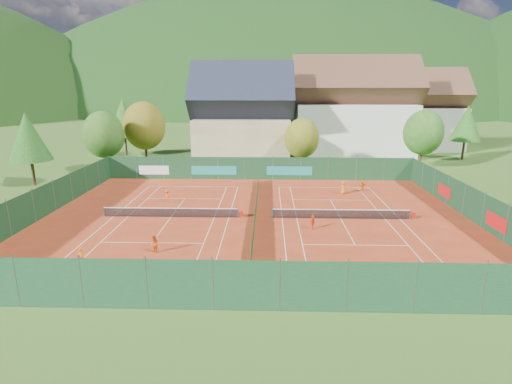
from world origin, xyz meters
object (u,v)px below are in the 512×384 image
Objects in this scene: chalet at (243,120)px; ball_hopper at (433,265)px; hotel_block_b at (417,115)px; player_left_near at (81,257)px; player_right_near at (313,222)px; player_left_mid at (154,244)px; hotel_block_a at (353,113)px; player_left_far at (167,196)px; player_right_far_a at (343,188)px; player_right_far_b at (362,186)px.

ball_hopper is at bearing -69.80° from chalet.
hotel_block_b is (33.00, 14.00, -0.01)m from chalet.
player_left_near reaches higher than ball_hopper.
hotel_block_b is 53.47m from player_right_near.
hotel_block_b reaches higher than player_left_mid.
hotel_block_a reaches higher than chalet.
hotel_block_a is 47.68m from ball_hopper.
chalet reaches higher than player_right_near.
player_right_far_a is (19.34, 3.87, 0.07)m from player_left_far.
player_left_far is at bearing -104.73° from chalet.
chalet is 26.48m from player_left_far.
hotel_block_a is at bearing 15.26° from player_right_near.
player_right_far_b reaches higher than player_left_near.
player_left_far is (-25.56, -30.96, -6.71)m from hotel_block_a.
hotel_block_b is 40.93m from player_right_far_a.
chalet is at bearing -99.50° from player_left_far.
player_left_far is at bearing -129.54° from hotel_block_a.
player_right_far_a is at bearing -119.96° from hotel_block_b.
hotel_block_b is 38.59m from player_right_far_b.
chalet is 19.94m from hotel_block_a.
player_right_near is (-10.96, -38.91, -6.73)m from hotel_block_a.
hotel_block_b is 12.22× the size of player_left_mid.
chalet is 11.45× the size of player_left_mid.
player_left_mid is 26.97m from player_right_far_b.
hotel_block_b is 55.84m from player_left_far.
chalet is 34.40m from player_right_near.
player_left_near is 0.94× the size of player_right_near.
ball_hopper is at bearing 148.65° from player_left_far.
player_right_far_a is 2.84m from player_right_far_b.
player_right_near is 12.73m from player_right_far_a.
player_right_far_b is at bearing -117.69° from hotel_block_b.
chalet is 12.51× the size of player_right_far_b.
player_right_near reaches higher than player_left_near.
hotel_block_a is 15.27× the size of player_left_mid.
chalet is at bearing -157.01° from hotel_block_b.
player_left_near is (-8.68, -40.56, -6.01)m from chalet.
hotel_block_b reaches higher than player_right_far_a.
hotel_block_a is at bearing -125.44° from player_right_far_a.
player_right_far_b is at bearing 78.37° from player_left_mid.
player_right_near is (12.25, 5.49, -0.05)m from player_left_mid.
hotel_block_a reaches higher than player_right_far_b.
player_left_mid reaches higher than player_left_far.
player_right_near is (8.04, -32.91, -5.97)m from chalet.
hotel_block_a is at bearing 85.25° from ball_hopper.
chalet is 25.69m from player_right_far_b.
player_left_far is 19.72m from player_right_far_a.
chalet is at bearing 44.72° from player_right_near.
hotel_block_a is 16.09× the size of player_left_far.
hotel_block_a reaches higher than player_left_far.
player_left_near is 0.87× the size of player_left_mid.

